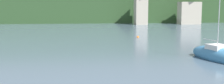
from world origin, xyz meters
The scene contains 5 objects.
wooded_hillside centered at (-16.26, 137.98, 5.70)m, with size 352.00×54.54×24.43m.
shore_building_westcentral centered at (15.57, 101.51, 4.91)m, with size 3.83×4.59×10.10m.
shore_building_central centered at (31.15, 101.40, 4.41)m, with size 6.77×4.36×9.08m.
sailboat_mid_1 centered at (11.87, 45.49, 0.51)m, with size 4.22×7.89×9.98m.
mooring_buoy_near centered at (7.68, 67.22, 0.00)m, with size 0.50×0.50×0.50m, color orange.
Camera 1 is at (-2.44, 18.18, 5.78)m, focal length 43.58 mm.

